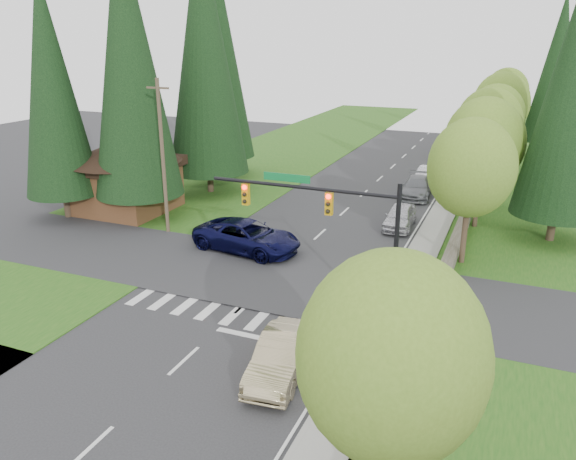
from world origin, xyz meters
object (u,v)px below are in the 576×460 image
Objects in this scene: parked_car_e at (452,143)px; parked_car_a at (400,217)px; parked_car_b at (417,187)px; parked_car_c at (428,176)px; suv_navy at (247,236)px; sedan_champagne at (282,356)px; parked_car_d at (450,158)px.

parked_car_a is at bearing -85.07° from parked_car_e.
parked_car_c is (0.21, 3.98, 0.01)m from parked_car_b.
suv_navy is 1.38× the size of parked_car_c.
sedan_champagne is 1.10× the size of parked_car_e.
parked_car_d is at bearing 86.32° from parked_car_a.
parked_car_b is at bearing -85.75° from parked_car_e.
parked_car_c is 18.32m from parked_car_e.
sedan_champagne is at bearing -85.93° from parked_car_e.
parked_car_c is 9.58m from parked_car_d.
sedan_champagne is at bearing -95.06° from parked_car_b.
sedan_champagne is at bearing -93.69° from parked_car_a.
parked_car_c reaches higher than parked_car_b.
sedan_champagne is 1.08× the size of parked_car_a.
parked_car_a is 30.57m from parked_car_e.
suv_navy reaches higher than parked_car_e.
parked_car_e is at bearing 95.77° from parked_car_c.
sedan_champagne is 31.52m from parked_car_c.
suv_navy is 21.53m from parked_car_c.
parked_car_a is at bearing 82.03° from sedan_champagne.
sedan_champagne is at bearing -139.85° from suv_navy.
sedan_champagne is 27.54m from parked_car_b.
parked_car_e is (-0.21, 18.32, -0.14)m from parked_car_c.
parked_car_e is at bearing 102.56° from parked_car_d.
suv_navy is 17.77m from parked_car_b.
suv_navy is at bearing 115.76° from sedan_champagne.
sedan_champagne is 1.02× the size of parked_car_c.
sedan_champagne is 0.74× the size of suv_navy.
parked_car_b reaches higher than parked_car_d.
suv_navy reaches higher than parked_car_d.
parked_car_d is (0.59, 21.79, -0.15)m from parked_car_a.
parked_car_b is 1.20× the size of parked_car_e.
parked_car_b is 1.45× the size of parked_car_d.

